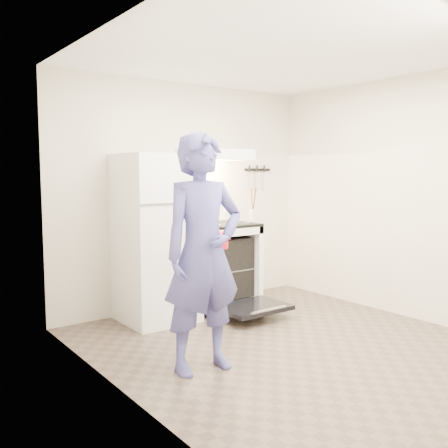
# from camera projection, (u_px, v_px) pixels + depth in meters

# --- Properties ---
(floor) EXTENTS (3.60, 3.60, 0.00)m
(floor) POSITION_uv_depth(u_px,v_px,m) (297.00, 347.00, 4.34)
(floor) COLOR brown
(floor) RESTS_ON ground
(back_wall) EXTENTS (3.20, 0.02, 2.50)m
(back_wall) POSITION_uv_depth(u_px,v_px,m) (186.00, 196.00, 5.65)
(back_wall) COLOR beige
(back_wall) RESTS_ON ground
(refrigerator) EXTENTS (0.70, 0.70, 1.70)m
(refrigerator) POSITION_uv_depth(u_px,v_px,m) (156.00, 238.00, 5.07)
(refrigerator) COLOR white
(refrigerator) RESTS_ON floor
(stove_body) EXTENTS (0.76, 0.65, 0.92)m
(stove_body) POSITION_uv_depth(u_px,v_px,m) (219.00, 267.00, 5.61)
(stove_body) COLOR white
(stove_body) RESTS_ON floor
(cooktop) EXTENTS (0.76, 0.65, 0.03)m
(cooktop) POSITION_uv_depth(u_px,v_px,m) (219.00, 225.00, 5.56)
(cooktop) COLOR black
(cooktop) RESTS_ON stove_body
(backsplash) EXTENTS (0.76, 0.07, 0.20)m
(backsplash) POSITION_uv_depth(u_px,v_px,m) (204.00, 213.00, 5.77)
(backsplash) COLOR white
(backsplash) RESTS_ON cooktop
(oven_door) EXTENTS (0.70, 0.54, 0.04)m
(oven_door) POSITION_uv_depth(u_px,v_px,m) (253.00, 307.00, 5.16)
(oven_door) COLOR black
(oven_door) RESTS_ON floor
(oven_rack) EXTENTS (0.60, 0.52, 0.01)m
(oven_rack) POSITION_uv_depth(u_px,v_px,m) (219.00, 268.00, 5.61)
(oven_rack) COLOR slate
(oven_rack) RESTS_ON stove_body
(range_hood) EXTENTS (0.76, 0.50, 0.12)m
(range_hood) POSITION_uv_depth(u_px,v_px,m) (215.00, 155.00, 5.54)
(range_hood) COLOR white
(range_hood) RESTS_ON back_wall
(knife_strip) EXTENTS (0.40, 0.02, 0.03)m
(knife_strip) POSITION_uv_depth(u_px,v_px,m) (257.00, 170.00, 6.23)
(knife_strip) COLOR black
(knife_strip) RESTS_ON back_wall
(pizza_stone) EXTENTS (0.35, 0.35, 0.02)m
(pizza_stone) POSITION_uv_depth(u_px,v_px,m) (219.00, 267.00, 5.60)
(pizza_stone) COLOR #8E674E
(pizza_stone) RESTS_ON oven_rack
(tea_kettle) EXTENTS (0.25, 0.21, 0.31)m
(tea_kettle) POSITION_uv_depth(u_px,v_px,m) (187.00, 210.00, 5.53)
(tea_kettle) COLOR silver
(tea_kettle) RESTS_ON cooktop
(utensil_jar) EXTENTS (0.10, 0.10, 0.13)m
(utensil_jar) POSITION_uv_depth(u_px,v_px,m) (253.00, 215.00, 5.55)
(utensil_jar) COLOR silver
(utensil_jar) RESTS_ON cooktop
(person) EXTENTS (0.69, 0.47, 1.81)m
(person) POSITION_uv_depth(u_px,v_px,m) (203.00, 253.00, 3.77)
(person) COLOR navy
(person) RESTS_ON floor
(dutch_oven) EXTENTS (0.32, 0.25, 0.22)m
(dutch_oven) POSITION_uv_depth(u_px,v_px,m) (214.00, 241.00, 4.30)
(dutch_oven) COLOR #B90515
(dutch_oven) RESTS_ON person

